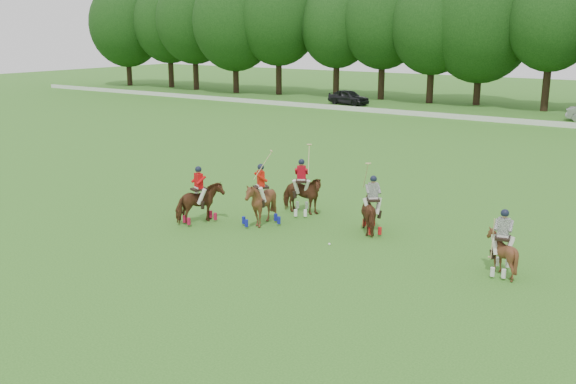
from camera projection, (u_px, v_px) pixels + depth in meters
The scene contains 10 objects.
ground at pixel (222, 257), 21.89m from camera, with size 180.00×180.00×0.00m, color #2E641C.
tree_line at pixel (556, 21), 58.52m from camera, with size 117.98×14.32×14.75m.
boundary_rail at pixel (516, 121), 52.53m from camera, with size 120.00×0.10×0.44m, color white.
car_left at pixel (349, 97), 65.66m from camera, with size 1.81×4.49×1.53m, color black.
polo_red_a at pixel (199, 203), 25.56m from camera, with size 1.50×2.10×2.32m.
polo_red_b at pixel (301, 194), 26.80m from camera, with size 2.12×2.03×2.90m.
polo_red_c at pixel (261, 203), 25.21m from camera, with size 2.17×2.19×3.03m.
polo_stripe_a at pixel (372, 212), 24.41m from camera, with size 1.74×1.89×2.76m.
polo_stripe_b at pixel (502, 252), 20.24m from camera, with size 1.31×1.43×2.13m.
polo_ball at pixel (329, 244), 23.10m from camera, with size 0.09×0.09×0.09m, color white.
Camera 1 is at (13.28, -15.98, 7.58)m, focal length 40.00 mm.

